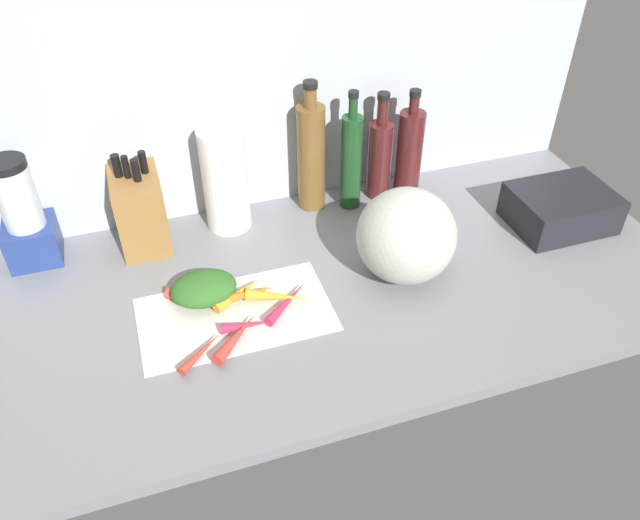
{
  "coord_description": "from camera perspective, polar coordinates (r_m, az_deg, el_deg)",
  "views": [
    {
      "loc": [
        -36.6,
        -103.66,
        96.13
      ],
      "look_at": [
        -2.78,
        -2.28,
        8.72
      ],
      "focal_mm": 35.09,
      "sensor_mm": 36.0,
      "label": 1
    }
  ],
  "objects": [
    {
      "name": "ground_plane",
      "position": [
        1.47,
        0.75,
        -2.33
      ],
      "size": [
        170.0,
        80.0,
        3.0
      ],
      "primitive_type": "cube",
      "color": "slate"
    },
    {
      "name": "wall_back",
      "position": [
        1.61,
        -3.79,
        14.94
      ],
      "size": [
        170.0,
        3.0,
        60.0
      ],
      "primitive_type": "cube",
      "color": "#ADB7C1",
      "rests_on": "ground_plane"
    },
    {
      "name": "cutting_board",
      "position": [
        1.39,
        -7.73,
        -4.87
      ],
      "size": [
        41.86,
        23.71,
        0.8
      ],
      "primitive_type": "cube",
      "color": "beige",
      "rests_on": "ground_plane"
    },
    {
      "name": "carrot_0",
      "position": [
        1.38,
        -3.02,
        -3.84
      ],
      "size": [
        12.68,
        11.46,
        2.37
      ],
      "primitive_type": "cone",
      "rotation": [
        0.0,
        1.57,
        0.72
      ],
      "color": "#B2264C",
      "rests_on": "cutting_board"
    },
    {
      "name": "carrot_1",
      "position": [
        1.31,
        -7.65,
        -6.98
      ],
      "size": [
        12.18,
        12.21,
        2.81
      ],
      "primitive_type": "cone",
      "rotation": [
        0.0,
        1.57,
        0.79
      ],
      "color": "red",
      "rests_on": "cutting_board"
    },
    {
      "name": "carrot_2",
      "position": [
        1.4,
        -6.98,
        -3.18
      ],
      "size": [
        14.72,
        3.72,
        3.01
      ],
      "primitive_type": "cone",
      "rotation": [
        0.0,
        1.57,
        0.05
      ],
      "color": "orange",
      "rests_on": "cutting_board"
    },
    {
      "name": "carrot_3",
      "position": [
        1.42,
        -10.9,
        -2.97
      ],
      "size": [
        14.83,
        7.15,
        2.77
      ],
      "primitive_type": "cone",
      "rotation": [
        0.0,
        1.57,
        -0.31
      ],
      "color": "red",
      "rests_on": "cutting_board"
    },
    {
      "name": "carrot_4",
      "position": [
        1.41,
        -7.42,
        -2.88
      ],
      "size": [
        13.14,
        8.76,
        2.67
      ],
      "primitive_type": "cone",
      "rotation": [
        0.0,
        1.57,
        0.5
      ],
      "color": "orange",
      "rests_on": "cutting_board"
    },
    {
      "name": "carrot_5",
      "position": [
        1.3,
        -10.83,
        -8.29
      ],
      "size": [
        10.36,
        9.3,
        2.02
      ],
      "primitive_type": "cone",
      "rotation": [
        0.0,
        1.57,
        0.71
      ],
      "color": "red",
      "rests_on": "cutting_board"
    },
    {
      "name": "carrot_6",
      "position": [
        1.34,
        -6.76,
        -5.96
      ],
      "size": [
        11.01,
        3.38,
        2.17
      ],
      "primitive_type": "cone",
      "rotation": [
        0.0,
        1.57,
        -0.11
      ],
      "color": "#B2264C",
      "rests_on": "cutting_board"
    },
    {
      "name": "carrot_7",
      "position": [
        1.39,
        -3.78,
        -3.38
      ],
      "size": [
        14.53,
        8.76,
        2.89
      ],
      "primitive_type": "cone",
      "rotation": [
        0.0,
        1.57,
        -0.43
      ],
      "color": "orange",
      "rests_on": "cutting_board"
    },
    {
      "name": "carrot_greens_pile",
      "position": [
        1.41,
        -10.56,
        -2.55
      ],
      "size": [
        14.67,
        11.28,
        6.21
      ],
      "primitive_type": "ellipsoid",
      "color": "#2D6023",
      "rests_on": "cutting_board"
    },
    {
      "name": "winter_squash",
      "position": [
        1.43,
        7.86,
        2.19
      ],
      "size": [
        22.75,
        22.7,
        22.07
      ],
      "primitive_type": "ellipsoid",
      "color": "#B2B7A8",
      "rests_on": "ground_plane"
    },
    {
      "name": "knife_block",
      "position": [
        1.58,
        -16.1,
        4.45
      ],
      "size": [
        11.43,
        17.11,
        24.42
      ],
      "color": "olive",
      "rests_on": "ground_plane"
    },
    {
      "name": "blender_appliance",
      "position": [
        1.61,
        -25.34,
        3.44
      ],
      "size": [
        11.81,
        11.81,
        27.08
      ],
      "color": "navy",
      "rests_on": "ground_plane"
    },
    {
      "name": "paper_towel_roll",
      "position": [
        1.58,
        -8.66,
        7.27
      ],
      "size": [
        11.33,
        11.33,
        27.15
      ],
      "primitive_type": "cylinder",
      "color": "white",
      "rests_on": "ground_plane"
    },
    {
      "name": "bottle_0",
      "position": [
        1.63,
        -0.83,
        9.49
      ],
      "size": [
        7.34,
        7.34,
        35.13
      ],
      "color": "brown",
      "rests_on": "ground_plane"
    },
    {
      "name": "bottle_1",
      "position": [
        1.64,
        2.86,
        9.05
      ],
      "size": [
        5.54,
        5.54,
        32.7
      ],
      "color": "#19421E",
      "rests_on": "ground_plane"
    },
    {
      "name": "bottle_2",
      "position": [
        1.7,
        5.46,
        9.37
      ],
      "size": [
        6.54,
        6.54,
        29.84
      ],
      "color": "#471919",
      "rests_on": "ground_plane"
    },
    {
      "name": "bottle_3",
      "position": [
        1.7,
        8.13,
        9.53
      ],
      "size": [
        6.86,
        6.86,
        30.98
      ],
      "color": "#471919",
      "rests_on": "ground_plane"
    },
    {
      "name": "dish_rack",
      "position": [
        1.73,
        21.1,
        4.44
      ],
      "size": [
        24.91,
        19.11,
        9.51
      ],
      "primitive_type": "cube",
      "color": "black",
      "rests_on": "ground_plane"
    }
  ]
}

